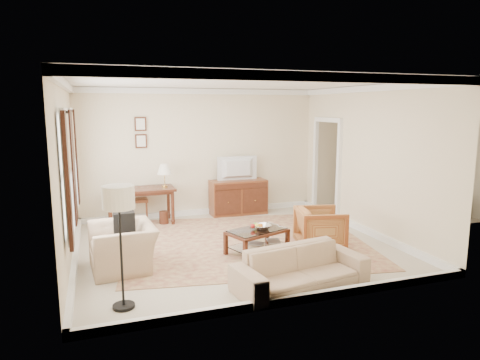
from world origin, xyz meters
TOP-DOWN VIEW (x-y plane):
  - room_shell at (0.00, 0.00)m, footprint 5.51×5.01m
  - annex_bedroom at (4.49, 1.15)m, footprint 3.00×2.70m
  - window_front at (-2.70, -0.70)m, footprint 0.12×1.56m
  - window_rear at (-2.70, 0.90)m, footprint 0.12×1.56m
  - doorway at (2.71, 1.50)m, footprint 0.10×1.12m
  - rug at (0.26, 0.13)m, footprint 4.83×4.32m
  - writing_desk at (-1.45, 2.04)m, footprint 1.43×0.71m
  - desk_chair at (-1.50, 2.39)m, footprint 0.51×0.51m
  - desk_lamp at (-0.92, 2.04)m, footprint 0.32×0.32m
  - framed_prints at (-1.35, 2.47)m, footprint 0.25×0.04m
  - sideboard at (0.81, 2.22)m, footprint 1.31×0.50m
  - tv at (0.81, 2.20)m, footprint 0.91×0.52m
  - coffee_table at (0.23, -0.51)m, footprint 1.14×0.89m
  - fruit_bowl at (0.33, -0.51)m, footprint 0.42×0.42m
  - book_a at (0.14, -0.55)m, footprint 0.21×0.23m
  - book_b at (0.47, -0.41)m, footprint 0.28×0.10m
  - striped_armchair at (1.38, -0.62)m, footprint 0.89×0.93m
  - club_armchair at (-1.98, -0.50)m, footprint 0.78×1.13m
  - backpack at (-1.94, -0.42)m, footprint 0.29×0.36m
  - sofa at (0.30, -2.02)m, footprint 1.96×0.84m
  - floor_lamp at (-2.08, -1.86)m, footprint 0.38×0.38m

SIDE VIEW (x-z plane):
  - rug at x=0.26m, z-range 0.00..0.01m
  - book_b at x=0.47m, z-range -0.03..0.35m
  - book_a at x=0.14m, z-range -0.02..0.36m
  - coffee_table at x=0.23m, z-range 0.11..0.53m
  - annex_bedroom at x=4.49m, z-range -1.11..1.79m
  - sofa at x=0.30m, z-range 0.00..0.74m
  - striped_armchair at x=1.38m, z-range 0.00..0.80m
  - sideboard at x=0.81m, z-range 0.00..0.81m
  - club_armchair at x=-1.98m, z-range 0.00..0.94m
  - fruit_bowl at x=0.33m, z-range 0.43..0.53m
  - desk_chair at x=-1.50m, z-range 0.00..1.05m
  - writing_desk at x=-1.45m, z-range 0.28..1.06m
  - backpack at x=-1.94m, z-range 0.52..0.92m
  - desk_lamp at x=-0.92m, z-range 0.78..1.28m
  - doorway at x=2.71m, z-range -0.05..2.20m
  - tv at x=0.81m, z-range 1.20..1.32m
  - floor_lamp at x=-2.08m, z-range 0.52..2.08m
  - window_front at x=-2.70m, z-range 0.65..2.45m
  - window_rear at x=-2.70m, z-range 0.65..2.45m
  - framed_prints at x=-1.35m, z-range 1.60..2.28m
  - room_shell at x=0.00m, z-range 1.02..3.93m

